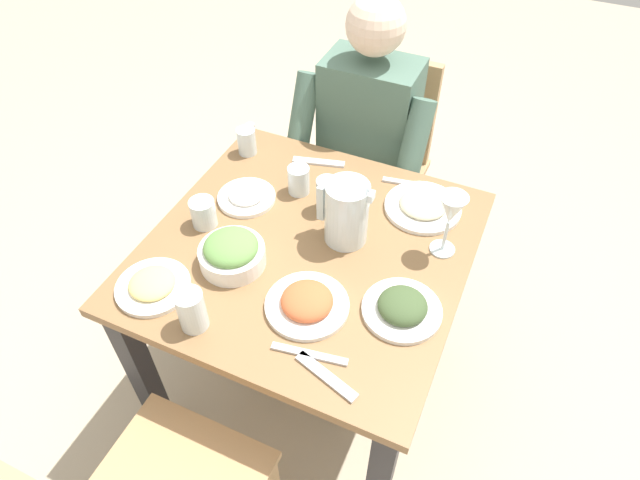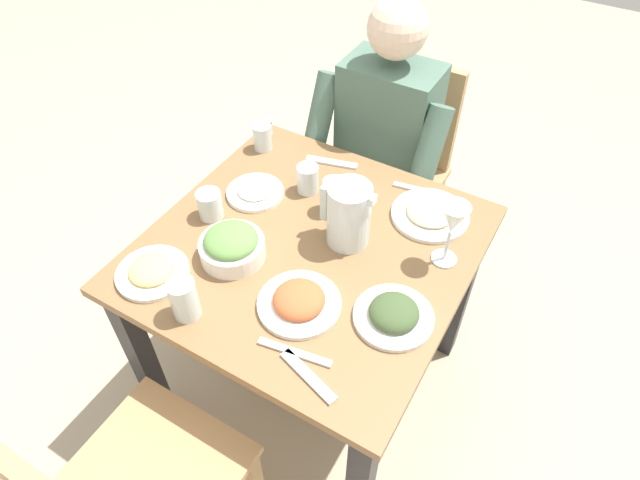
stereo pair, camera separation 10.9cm
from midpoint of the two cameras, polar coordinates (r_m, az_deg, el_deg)
The scene contains 22 objects.
ground_plane at distance 2.12m, azimuth -2.47°, elevation -14.28°, with size 8.00×8.00×0.00m, color tan.
dining_table at distance 1.62m, azimuth -3.13°, elevation -3.77°, with size 0.87×0.87×0.73m.
chair_near at distance 2.20m, azimuth 4.31°, elevation 8.58°, with size 0.40×0.40×0.89m.
diner_near at distance 1.96m, azimuth 2.35°, elevation 8.67°, with size 0.48×0.53×1.18m.
water_pitcher at distance 1.48m, azimuth 0.66°, elevation 2.79°, with size 0.16×0.12×0.19m.
salad_bowl at distance 1.48m, azimuth -11.25°, elevation -1.34°, with size 0.18×0.18×0.09m.
plate_yoghurt at distance 1.68m, azimuth -9.52°, elevation 4.49°, with size 0.17×0.17×0.04m.
plate_beans at distance 1.64m, azimuth 8.81°, elevation 3.46°, with size 0.23×0.23×0.04m.
plate_dolmas at distance 1.38m, azimuth 6.30°, elevation -7.09°, with size 0.20×0.20×0.05m.
plate_rice_curry at distance 1.38m, azimuth -3.64°, elevation -6.61°, with size 0.21×0.21×0.05m.
plate_fries at distance 1.50m, azimuth -19.04°, elevation -4.54°, with size 0.19×0.19×0.04m.
water_glass_by_pitcher at distance 1.84m, azimuth -9.34°, elevation 10.04°, with size 0.06×0.06×0.09m, color silver.
water_glass_center at distance 1.60m, azimuth -1.23°, elevation 4.64°, with size 0.06×0.06×0.11m, color silver.
water_glass_far_left at distance 1.67m, azimuth -4.11°, elevation 6.19°, with size 0.07×0.07×0.09m, color silver.
water_glass_near_left at distance 1.61m, azimuth -13.96°, elevation 2.68°, with size 0.07×0.07×0.09m, color silver.
water_glass_far_right at distance 1.36m, azimuth -15.48°, elevation -7.15°, with size 0.07×0.07×0.11m, color silver.
wine_glass at distance 1.44m, azimuth 11.36°, elevation 2.73°, with size 0.08×0.08×0.20m.
salt_shaker at distance 1.92m, azimuth -8.87°, elevation 11.12°, with size 0.03×0.03×0.05m.
fork_near at distance 1.80m, azimuth -1.89°, elevation 8.05°, with size 0.17×0.03×0.01m, color silver.
knife_near at distance 1.73m, azimuth 7.78°, elevation 5.74°, with size 0.18×0.02×0.01m, color silver.
fork_far at distance 1.28m, azimuth -1.85°, elevation -14.09°, with size 0.17×0.03×0.01m, color silver.
knife_far at distance 1.31m, azimuth -3.54°, elevation -11.86°, with size 0.18×0.02×0.01m, color silver.
Camera 1 is at (-0.46, 0.94, 1.84)m, focal length 30.77 mm.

